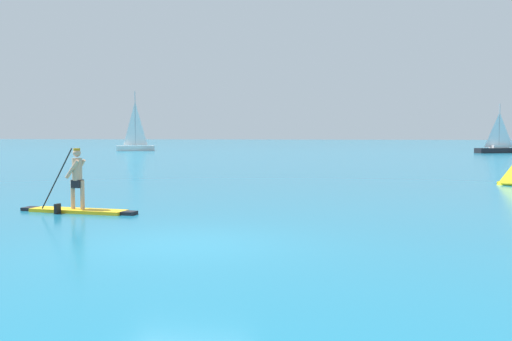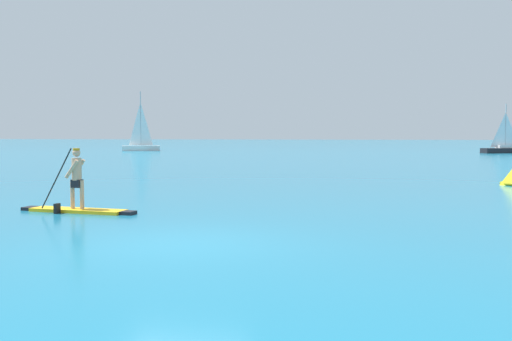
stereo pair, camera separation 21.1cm
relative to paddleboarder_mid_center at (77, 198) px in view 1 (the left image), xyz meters
The scene contains 4 objects.
ground 5.48m from the paddleboarder_mid_center, 41.24° to the right, with size 440.00×440.00×0.00m, color #196B8C.
paddleboarder_mid_center is the anchor object (origin of this frame).
sailboat_left_horizon 58.36m from the paddleboarder_mid_center, 110.96° to the left, with size 4.86×3.01×7.57m.
sailboat_right_horizon 58.47m from the paddleboarder_mid_center, 67.09° to the left, with size 5.50×3.48×5.54m.
Camera 1 is at (3.38, -10.42, 2.10)m, focal length 39.84 mm.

